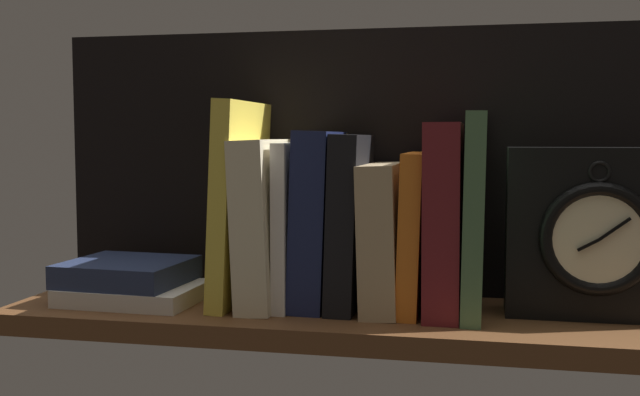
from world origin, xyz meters
TOP-DOWN VIEW (x-y plane):
  - ground_plane at (0.00, 0.00)cm, footprint 81.50×22.27cm
  - back_panel at (0.00, 10.54)cm, footprint 81.50×1.20cm
  - book_yellow_seinlanguage at (-13.74, 1.45)cm, footprint 3.48×16.68cm
  - book_cream_twain at (-10.25, 1.45)cm, footprint 4.93×16.98cm
  - book_white_catcher at (-7.07, 1.45)cm, footprint 1.72×14.04cm
  - book_navy_bierce at (-3.92, 1.45)cm, footprint 4.79×13.21cm
  - book_black_skeptic at (0.03, 1.45)cm, footprint 3.91×13.89cm
  - book_tan_shortstories at (4.05, 1.45)cm, footprint 4.73×14.95cm
  - book_orange_pandolfini at (7.64, 1.45)cm, footprint 2.89×14.19cm
  - book_maroon_dawkins at (11.14, 1.45)cm, footprint 4.14×15.79cm
  - book_green_romantic at (14.56, 1.45)cm, footprint 2.51×16.52cm
  - framed_clock at (27.77, 1.75)cm, footprint 19.20×7.52cm
  - book_stack_side at (-27.27, -0.97)cm, footprint 17.05×14.17cm

SIDE VIEW (x-z plane):
  - ground_plane at x=0.00cm, z-range -2.50..0.00cm
  - book_stack_side at x=-27.27cm, z-range -0.03..4.93cm
  - book_tan_shortstories at x=4.05cm, z-range -0.06..17.27cm
  - book_orange_pandolfini at x=7.64cm, z-range -0.03..18.54cm
  - framed_clock at x=27.77cm, z-range -0.03..19.17cm
  - book_white_catcher at x=-7.07cm, z-range 0.00..19.66cm
  - book_cream_twain at x=-10.25cm, z-range -0.08..20.08cm
  - book_black_skeptic at x=0.03cm, z-range -0.05..20.68cm
  - book_navy_bierce at x=-3.92cm, z-range -0.07..21.11cm
  - book_maroon_dawkins at x=11.14cm, z-range -0.01..21.95cm
  - book_green_romantic at x=14.56cm, z-range -0.01..23.12cm
  - book_yellow_seinlanguage at x=-13.74cm, z-range -0.04..24.69cm
  - back_panel at x=0.00cm, z-range 0.00..34.15cm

